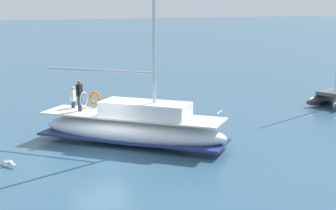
% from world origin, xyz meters
% --- Properties ---
extents(ground_plane, '(400.00, 400.00, 0.00)m').
position_xyz_m(ground_plane, '(0.00, 0.00, 0.00)').
color(ground_plane, '#2D516B').
extents(main_sailboat, '(8.73, 8.22, 12.43)m').
position_xyz_m(main_sailboat, '(-0.59, 1.98, 0.90)').
color(main_sailboat, white).
rests_on(main_sailboat, ground).
extents(seagull, '(0.99, 0.52, 0.17)m').
position_xyz_m(seagull, '(0.16, -4.15, 0.18)').
color(seagull, silver).
rests_on(seagull, ground).
extents(mooring_buoy, '(0.51, 0.51, 0.85)m').
position_xyz_m(mooring_buoy, '(-8.31, 2.03, 0.16)').
color(mooring_buoy, yellow).
rests_on(mooring_buoy, ground).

